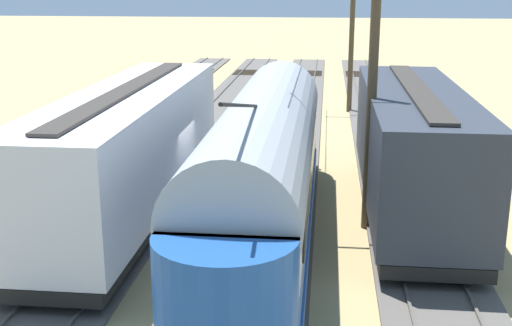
{
  "coord_description": "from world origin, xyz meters",
  "views": [
    {
      "loc": [
        -3.81,
        20.87,
        7.19
      ],
      "look_at": [
        -1.91,
        3.15,
        2.22
      ],
      "focal_mm": 46.43,
      "sensor_mm": 36.0,
      "label": 1
    }
  ],
  "objects": [
    {
      "name": "catenary_pole_foreground",
      "position": [
        -5.01,
        -16.06,
        3.97
      ],
      "size": [
        3.14,
        0.28,
        7.59
      ],
      "color": "#4C3D28",
      "rests_on": "ground"
    },
    {
      "name": "track_streetcar_siding",
      "position": [
        -6.52,
        -0.31,
        0.05
      ],
      "size": [
        2.8,
        80.0,
        0.18
      ],
      "color": "#56514C",
      "rests_on": "ground"
    },
    {
      "name": "catenary_pole_mid_near",
      "position": [
        -5.01,
        2.04,
        3.97
      ],
      "size": [
        3.14,
        0.28,
        7.59
      ],
      "color": "#4C3D28",
      "rests_on": "ground"
    },
    {
      "name": "vintage_streetcar",
      "position": [
        -2.17,
        3.49,
        2.26
      ],
      "size": [
        2.65,
        16.61,
        5.16
      ],
      "color": "#1E4C93",
      "rests_on": "ground"
    },
    {
      "name": "track_end_bumper",
      "position": [
        -6.52,
        -8.14,
        0.4
      ],
      "size": [
        1.8,
        0.6,
        0.8
      ],
      "primitive_type": "cube",
      "color": "#B2A519",
      "rests_on": "ground"
    },
    {
      "name": "track_third_siding",
      "position": [
        2.17,
        -0.31,
        0.05
      ],
      "size": [
        2.8,
        80.0,
        0.18
      ],
      "color": "#56514C",
      "rests_on": "ground"
    },
    {
      "name": "ground_plane",
      "position": [
        0.0,
        0.0,
        0.0
      ],
      "size": [
        220.0,
        220.0,
        0.0
      ],
      "primitive_type": "plane",
      "color": "tan"
    },
    {
      "name": "track_outer_siding",
      "position": [
        6.52,
        -0.31,
        0.05
      ],
      "size": [
        2.8,
        80.0,
        0.18
      ],
      "color": "#56514C",
      "rests_on": "ground"
    },
    {
      "name": "track_adjacent_siding",
      "position": [
        -2.17,
        -0.31,
        0.05
      ],
      "size": [
        2.8,
        80.0,
        0.18
      ],
      "color": "#56514C",
      "rests_on": "ground"
    },
    {
      "name": "boxcar_adjacent",
      "position": [
        -6.52,
        0.56,
        2.16
      ],
      "size": [
        2.96,
        11.63,
        3.85
      ],
      "color": "#2D333D",
      "rests_on": "ground"
    },
    {
      "name": "boxcar_far_siding",
      "position": [
        2.18,
        1.61,
        2.16
      ],
      "size": [
        2.96,
        13.77,
        3.85
      ],
      "color": "silver",
      "rests_on": "ground"
    }
  ]
}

